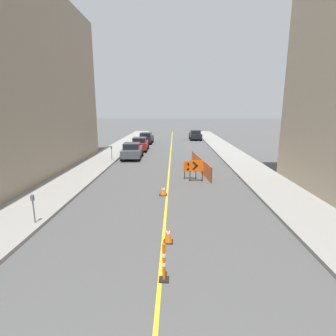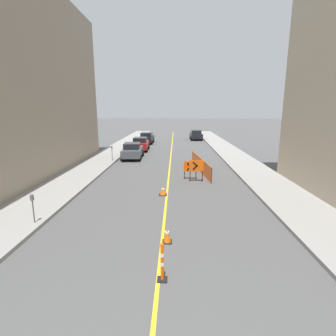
{
  "view_description": "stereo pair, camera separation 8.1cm",
  "coord_description": "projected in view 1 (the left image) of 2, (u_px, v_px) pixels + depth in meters",
  "views": [
    {
      "loc": [
        0.39,
        -0.27,
        4.82
      ],
      "look_at": [
        -0.01,
        16.85,
        1.0
      ],
      "focal_mm": 28.0,
      "sensor_mm": 36.0,
      "label": 1
    },
    {
      "loc": [
        0.47,
        -0.26,
        4.82
      ],
      "look_at": [
        -0.01,
        16.85,
        1.0
      ],
      "focal_mm": 28.0,
      "sensor_mm": 36.0,
      "label": 2
    }
  ],
  "objects": [
    {
      "name": "parking_meter_far_curb",
      "position": [
        111.0,
        150.0,
        24.44
      ],
      "size": [
        0.12,
        0.11,
        1.38
      ],
      "color": "#4C4C51",
      "rests_on": "sidewalk_left"
    },
    {
      "name": "arrow_barricade_secondary",
      "position": [
        196.0,
        167.0,
        17.74
      ],
      "size": [
        0.98,
        0.1,
        1.5
      ],
      "rotation": [
        0.0,
        0.0,
        0.02
      ],
      "color": "#EF560C",
      "rests_on": "ground_plane"
    },
    {
      "name": "arrow_barricade_primary",
      "position": [
        190.0,
        167.0,
        18.4
      ],
      "size": [
        0.94,
        0.1,
        1.29
      ],
      "rotation": [
        0.0,
        0.0,
        -0.03
      ],
      "color": "#EF560C",
      "rests_on": "ground_plane"
    },
    {
      "name": "traffic_cone_third",
      "position": [
        163.0,
        190.0,
        15.07
      ],
      "size": [
        0.45,
        0.45,
        0.56
      ],
      "color": "black",
      "rests_on": "ground_plane"
    },
    {
      "name": "lane_stripe",
      "position": [
        171.0,
        153.0,
        29.91
      ],
      "size": [
        0.12,
        58.6,
        0.01
      ],
      "color": "gold",
      "rests_on": "ground_plane"
    },
    {
      "name": "sidewalk_left",
      "position": [
        113.0,
        152.0,
        30.04
      ],
      "size": [
        3.12,
        58.6,
        0.16
      ],
      "color": "gray",
      "rests_on": "ground_plane"
    },
    {
      "name": "delineator_post_front",
      "position": [
        164.0,
        264.0,
        7.46
      ],
      "size": [
        0.29,
        0.29,
        1.18
      ],
      "color": "black",
      "rests_on": "ground_plane"
    },
    {
      "name": "parked_car_opposite_side",
      "position": [
        195.0,
        135.0,
        42.84
      ],
      "size": [
        1.94,
        4.34,
        1.59
      ],
      "rotation": [
        0.0,
        0.0,
        0.02
      ],
      "color": "black",
      "rests_on": "ground_plane"
    },
    {
      "name": "parked_car_curb_near",
      "position": [
        132.0,
        151.0,
        26.28
      ],
      "size": [
        2.0,
        4.38,
        1.59
      ],
      "rotation": [
        0.0,
        0.0,
        0.05
      ],
      "color": "#474C51",
      "rests_on": "ground_plane"
    },
    {
      "name": "safety_mesh_fence",
      "position": [
        200.0,
        165.0,
        20.84
      ],
      "size": [
        0.87,
        7.15,
        1.08
      ],
      "rotation": [
        0.0,
        0.0,
        1.69
      ],
      "color": "#EF560C",
      "rests_on": "ground_plane"
    },
    {
      "name": "parked_car_curb_far",
      "position": [
        146.0,
        138.0,
        38.1
      ],
      "size": [
        1.95,
        4.35,
        1.59
      ],
      "rotation": [
        0.0,
        0.0,
        -0.03
      ],
      "color": "black",
      "rests_on": "ground_plane"
    },
    {
      "name": "sidewalk_right",
      "position": [
        229.0,
        152.0,
        29.74
      ],
      "size": [
        3.12,
        58.6,
        0.16
      ],
      "color": "gray",
      "rests_on": "ground_plane"
    },
    {
      "name": "parked_car_curb_mid",
      "position": [
        140.0,
        144.0,
        31.48
      ],
      "size": [
        1.99,
        4.38,
        1.59
      ],
      "rotation": [
        0.0,
        0.0,
        0.04
      ],
      "color": "maroon",
      "rests_on": "ground_plane"
    },
    {
      "name": "traffic_cone_second",
      "position": [
        168.0,
        235.0,
        9.68
      ],
      "size": [
        0.36,
        0.36,
        0.61
      ],
      "color": "black",
      "rests_on": "ground_plane"
    },
    {
      "name": "parking_meter_near_curb",
      "position": [
        33.0,
        203.0,
        10.85
      ],
      "size": [
        0.12,
        0.11,
        1.26
      ],
      "color": "#4C4C51",
      "rests_on": "sidewalk_left"
    }
  ]
}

